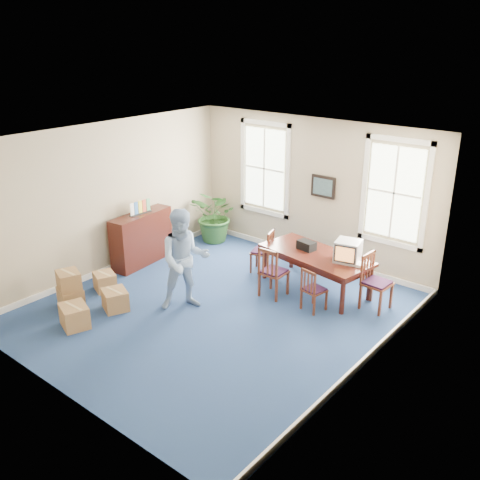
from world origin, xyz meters
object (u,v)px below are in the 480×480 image
Objects in this scene: chair_near_left at (274,271)px; cardboard_boxes at (80,290)px; man at (184,260)px; potted_plant at (216,216)px; conference_table at (315,271)px; credenza at (142,237)px; crt_tv at (348,251)px.

cardboard_boxes is at bearing 45.67° from chair_near_left.
man reaches higher than chair_near_left.
chair_near_left is at bearing -27.86° from potted_plant.
credenza is at bearing -151.02° from conference_table.
credenza is 2.07m from potted_plant.
potted_plant is at bearing 94.40° from cardboard_boxes.
crt_tv is at bearing -145.69° from chair_near_left.
conference_table reaches higher than cardboard_boxes.
chair_near_left reaches higher than cardboard_boxes.
crt_tv is 0.37× the size of cardboard_boxes.
crt_tv is (0.67, 0.05, 0.59)m from conference_table.
conference_table is 3.37m from potted_plant.
credenza is 2.30m from cardboard_boxes.
man is (-2.14, -2.25, -0.01)m from crt_tv.
credenza reaches higher than chair_near_left.
potted_plant is (0.42, 2.03, 0.05)m from credenza.
credenza is at bearing -101.58° from potted_plant.
chair_near_left is 0.78× the size of cardboard_boxes.
chair_near_left is 0.67× the size of credenza.
credenza is 1.17× the size of cardboard_boxes.
man is at bearing -114.35° from conference_table.
conference_table is 0.89m from crt_tv.
crt_tv is 5.10m from cardboard_boxes.
potted_plant is at bearing 72.33° from credenza.
credenza reaches higher than cardboard_boxes.
cardboard_boxes is (-2.96, -3.48, -0.00)m from conference_table.
crt_tv is at bearing 13.80° from conference_table.
chair_near_left is 3.28m from credenza.
credenza reaches higher than conference_table.
credenza is at bearing 108.84° from cardboard_boxes.
man is 1.45× the size of cardboard_boxes.
man reaches higher than crt_tv.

